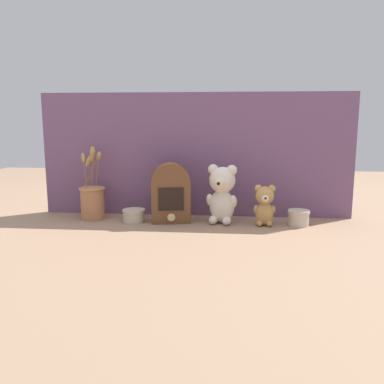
# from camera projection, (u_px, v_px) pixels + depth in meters

# --- Properties ---
(ground_plane) EXTENTS (4.00, 4.00, 0.00)m
(ground_plane) POSITION_uv_depth(u_px,v_px,m) (192.00, 223.00, 1.83)
(ground_plane) COLOR #8E7056
(backdrop_wall) EXTENTS (1.49, 0.02, 0.59)m
(backdrop_wall) POSITION_uv_depth(u_px,v_px,m) (195.00, 155.00, 1.94)
(backdrop_wall) COLOR #704C70
(backdrop_wall) RESTS_ON ground
(teddy_bear_large) EXTENTS (0.15, 0.13, 0.27)m
(teddy_bear_large) POSITION_uv_depth(u_px,v_px,m) (222.00, 193.00, 1.82)
(teddy_bear_large) COLOR beige
(teddy_bear_large) RESTS_ON ground
(teddy_bear_medium) EXTENTS (0.10, 0.09, 0.18)m
(teddy_bear_medium) POSITION_uv_depth(u_px,v_px,m) (265.00, 204.00, 1.79)
(teddy_bear_medium) COLOR tan
(teddy_bear_medium) RESTS_ON ground
(flower_vase) EXTENTS (0.12, 0.15, 0.34)m
(flower_vase) POSITION_uv_depth(u_px,v_px,m) (92.00, 199.00, 1.90)
(flower_vase) COLOR #AD7047
(flower_vase) RESTS_ON ground
(vintage_radio) EXTENTS (0.19, 0.12, 0.27)m
(vintage_radio) POSITION_uv_depth(u_px,v_px,m) (171.00, 192.00, 1.84)
(vintage_radio) COLOR brown
(vintage_radio) RESTS_ON ground
(decorative_tin_tall) EXTENTS (0.10, 0.10, 0.06)m
(decorative_tin_tall) POSITION_uv_depth(u_px,v_px,m) (134.00, 215.00, 1.86)
(decorative_tin_tall) COLOR beige
(decorative_tin_tall) RESTS_ON ground
(decorative_tin_short) EXTENTS (0.10, 0.10, 0.07)m
(decorative_tin_short) POSITION_uv_depth(u_px,v_px,m) (299.00, 218.00, 1.79)
(decorative_tin_short) COLOR beige
(decorative_tin_short) RESTS_ON ground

